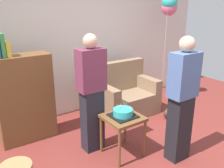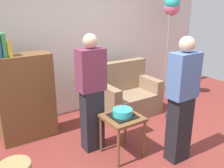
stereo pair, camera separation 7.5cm
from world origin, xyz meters
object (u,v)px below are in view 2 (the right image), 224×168
Objects in this scene: couch at (127,96)px; handbag at (171,113)px; side_table at (122,122)px; person_holding_cake at (182,101)px; person_blowing_candles at (92,94)px; birthday_cake at (123,113)px; balloon_bunch at (172,5)px; bookshelf at (25,97)px.

handbag is at bearing -50.96° from couch.
person_holding_cake is at bearing -41.48° from side_table.
couch is 1.93× the size of side_table.
person_blowing_candles and person_holding_cake have the same top height.
birthday_cake is 1.53m from handbag.
person_blowing_candles is (-0.26, 0.36, 0.21)m from birthday_cake.
person_blowing_candles reaches higher than side_table.
person_blowing_candles is 5.82× the size of handbag.
person_blowing_candles is at bearing 125.62° from side_table.
person_holding_cake is (-0.31, -1.53, 0.49)m from couch.
person_blowing_candles is (-1.11, -0.69, 0.49)m from couch.
balloon_bunch is at bearing 29.22° from side_table.
person_blowing_candles is (-0.26, 0.36, 0.35)m from side_table.
bookshelf is at bearing 117.99° from person_blowing_candles.
birthday_cake is 0.76m from person_holding_cake.
person_blowing_candles is at bearing -48.18° from person_holding_cake.
side_table is at bearing -163.93° from handbag.
side_table is (-0.85, -1.04, 0.14)m from couch.
side_table is 0.14m from birthday_cake.
person_holding_cake reaches higher than birthday_cake.
balloon_bunch is (2.17, 0.71, 1.12)m from person_blowing_candles.
balloon_bunch is (2.84, -0.10, 1.28)m from bookshelf.
couch is 0.51× the size of balloon_bunch.
bookshelf reaches higher than couch.
couch is 1.40m from person_blowing_candles.
bookshelf is 5.04× the size of birthday_cake.
couch is 0.67× the size of person_blowing_candles.
person_blowing_candles is (0.68, -0.81, 0.16)m from bookshelf.
bookshelf is at bearing 161.52° from handbag.
couch is 1.36m from side_table.
person_holding_cake is 5.82× the size of handbag.
person_holding_cake is at bearing -131.20° from balloon_bunch.
handbag is (0.52, -0.65, -0.24)m from couch.
balloon_bunch reaches higher than couch.
handbag is 2.04m from balloon_bunch.
person_blowing_candles reaches higher than couch.
balloon_bunch is (1.36, 1.55, 1.12)m from person_holding_cake.
person_blowing_candles is 0.76× the size of balloon_bunch.
bookshelf is at bearing 177.95° from balloon_bunch.
person_blowing_candles is at bearing 125.62° from birthday_cake.
person_blowing_candles is at bearing -161.86° from balloon_bunch.
couch is 3.44× the size of birthday_cake.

